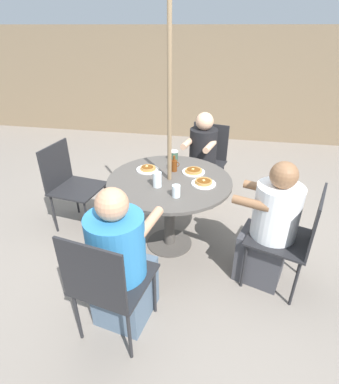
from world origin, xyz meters
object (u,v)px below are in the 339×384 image
(diner_south, at_px, (121,265))
(syrup_bottle, at_px, (174,165))
(patio_chair_north, at_px, (206,157))
(patio_chair_south, at_px, (106,281))
(patio_table, at_px, (170,191))
(patio_chair_east, at_px, (69,181))
(pancake_plate_a, at_px, (194,171))
(coffee_cup, at_px, (174,156))
(patio_chair_west, at_px, (293,234))
(pancake_plate_b, at_px, (204,183))
(drinking_glass_b, at_px, (176,191))
(diner_north, at_px, (202,164))
(diner_west, at_px, (269,230))
(pancake_plate_c, at_px, (148,169))
(drinking_glass_a, at_px, (157,180))

(diner_south, xyz_separation_m, syrup_bottle, (0.18, 1.10, 0.30))
(patio_chair_north, xyz_separation_m, patio_chair_south, (-0.47, -2.20, 0.00))
(patio_table, distance_m, patio_chair_east, 1.13)
(syrup_bottle, bearing_deg, pancake_plate_a, -0.56)
(coffee_cup, bearing_deg, patio_chair_north, 65.00)
(patio_chair_north, xyz_separation_m, patio_chair_west, (0.80, -1.45, 0.00))
(pancake_plate_a, bearing_deg, coffee_cup, 132.39)
(patio_chair_east, bearing_deg, pancake_plate_b, 90.21)
(drinking_glass_b, bearing_deg, patio_chair_west, -3.35)
(patio_chair_west, bearing_deg, diner_north, 52.17)
(pancake_plate_b, relative_size, drinking_glass_b, 2.13)
(diner_west, height_order, drinking_glass_b, diner_west)
(pancake_plate_c, distance_m, drinking_glass_b, 0.58)
(diner_south, distance_m, pancake_plate_c, 1.11)
(drinking_glass_b, bearing_deg, syrup_bottle, 101.84)
(pancake_plate_b, bearing_deg, patio_table, 172.69)
(diner_south, bearing_deg, pancake_plate_a, 81.91)
(diner_south, height_order, drinking_glass_b, diner_south)
(patio_chair_north, distance_m, coffee_cup, 0.76)
(patio_chair_east, bearing_deg, patio_chair_south, 43.85)
(patio_table, bearing_deg, diner_west, -18.69)
(patio_table, relative_size, coffee_cup, 11.32)
(coffee_cup, bearing_deg, diner_south, -95.54)
(patio_table, bearing_deg, pancake_plate_a, 42.08)
(patio_chair_north, height_order, pancake_plate_c, patio_chair_north)
(drinking_glass_a, bearing_deg, patio_chair_west, -9.96)
(diner_south, bearing_deg, coffee_cup, 95.04)
(syrup_bottle, distance_m, drinking_glass_a, 0.35)
(diner_south, bearing_deg, patio_chair_west, 35.02)
(diner_north, height_order, pancake_plate_c, diner_north)
(patio_chair_south, xyz_separation_m, pancake_plate_b, (0.52, 1.06, 0.23))
(diner_north, relative_size, patio_chair_west, 1.22)
(patio_chair_south, relative_size, pancake_plate_c, 4.27)
(patio_table, bearing_deg, patio_chair_north, 76.49)
(syrup_bottle, bearing_deg, pancake_plate_c, -173.40)
(diner_south, relative_size, pancake_plate_a, 5.22)
(diner_south, bearing_deg, diner_north, 88.53)
(diner_south, distance_m, patio_chair_west, 1.36)
(patio_chair_south, bearing_deg, coffee_cup, 94.44)
(pancake_plate_c, height_order, coffee_cup, coffee_cup)
(pancake_plate_c, bearing_deg, coffee_cup, 54.82)
(diner_south, distance_m, coffee_cup, 1.40)
(patio_chair_east, bearing_deg, syrup_bottle, 99.36)
(patio_table, bearing_deg, diner_north, 76.49)
(pancake_plate_b, distance_m, syrup_bottle, 0.38)
(diner_north, distance_m, drinking_glass_a, 1.15)
(diner_south, distance_m, pancake_plate_a, 1.19)
(drinking_glass_b, bearing_deg, diner_west, 0.23)
(patio_table, relative_size, diner_south, 1.01)
(patio_chair_south, bearing_deg, patio_chair_east, 136.15)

